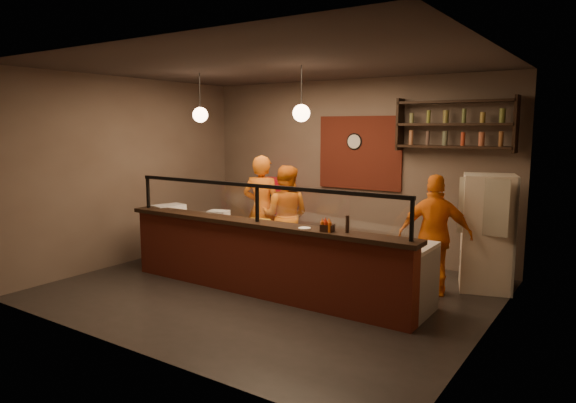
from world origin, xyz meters
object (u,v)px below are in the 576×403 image
Objects in this scene: fridge at (487,233)px; pizza_dough at (259,225)px; wall_clock at (355,142)px; pepper_mill at (347,224)px; cook_right at (435,235)px; cook_left at (262,210)px; red_cooler at (275,214)px; condiment_caddy at (327,228)px; cook_mid at (285,216)px.

fridge reaches higher than pizza_dough.
pepper_mill is at bearing -64.87° from wall_clock.
cook_left is at bearing -20.43° from cook_right.
wall_clock is at bearing 1.94° from red_cooler.
condiment_caddy is (-1.46, -2.12, 0.26)m from fridge.
pepper_mill is (-1.22, -2.04, 0.32)m from fridge.
pizza_dough is 1.78m from pepper_mill.
fridge reaches higher than condiment_caddy.
cook_left is 2.62m from condiment_caddy.
cook_right is (1.95, -1.35, -1.24)m from wall_clock.
cook_left is 3.06m from cook_right.
fridge is at bearing 55.38° from condiment_caddy.
fridge is 10.49× the size of condiment_caddy.
wall_clock reaches higher than pizza_dough.
cook_right reaches higher than pizza_dough.
pepper_mill reaches higher than pizza_dough.
red_cooler is 6.35× the size of pepper_mill.
red_cooler is (-3.49, 1.04, -0.17)m from cook_right.
cook_left reaches higher than pizza_dough.
condiment_caddy is at bearing -53.46° from red_cooler.
wall_clock is at bearing 110.33° from condiment_caddy.
red_cooler is at bearing -82.45° from cook_left.
cook_left reaches higher than fridge.
cook_mid is (-0.66, -1.25, -1.24)m from wall_clock.
wall_clock is at bearing 79.41° from pizza_dough.
fridge is at bearing -14.75° from red_cooler.
wall_clock reaches higher than pepper_mill.
pepper_mill is (-0.67, -1.38, 0.31)m from cook_right.
cook_left is 1.10× the size of cook_right.
condiment_caddy is (-0.91, -1.45, 0.25)m from cook_right.
cook_right is 7.92× the size of pepper_mill.
wall_clock is at bearing 147.65° from fridge.
cook_mid reaches higher than pepper_mill.
fridge is (3.61, 0.62, -0.10)m from cook_left.
cook_left reaches higher than red_cooler.
red_cooler reaches higher than pizza_dough.
cook_right is 1.73m from condiment_caddy.
fridge is (0.55, 0.66, -0.01)m from cook_right.
cook_left is 0.46m from cook_mid.
cook_mid is 3.38× the size of pizza_dough.
cook_mid reaches higher than fridge.
red_cooler reaches higher than pepper_mill.
cook_left is at bearing 124.59° from pizza_dough.
pizza_dough is (-0.43, -2.29, -1.19)m from wall_clock.
condiment_caddy is at bearing 118.27° from cook_mid.
pizza_dough is at bearing -100.59° from wall_clock.
condiment_caddy is at bearing -141.62° from fridge.
cook_left is (-1.11, -1.30, -1.16)m from wall_clock.
condiment_caddy is 0.74× the size of pepper_mill.
pepper_mill is at bearing 44.51° from cook_right.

